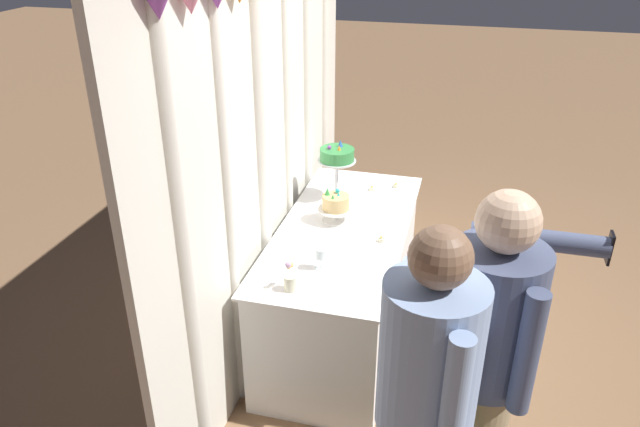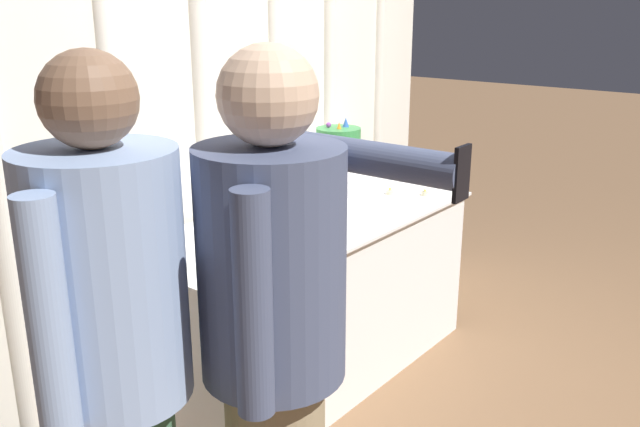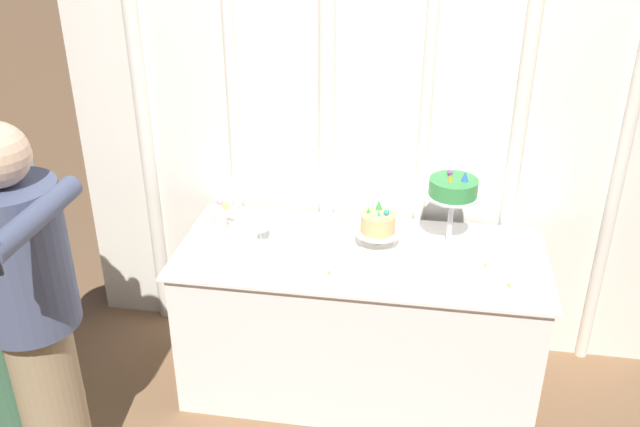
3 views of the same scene
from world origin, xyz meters
name	(u,v)px [view 2 (image 2 of 3)]	position (x,y,z in m)	size (l,w,h in m)	color
ground_plane	(326,377)	(0.00, 0.00, 0.00)	(24.00, 24.00, 0.00)	#846042
draped_curtain	(234,56)	(-0.01, 0.54, 1.50)	(3.18, 0.21, 2.64)	white
cake_table	(310,297)	(0.00, 0.10, 0.40)	(1.75, 0.77, 0.79)	white
cake_display_nearleft	(307,189)	(0.07, 0.17, 0.90)	(0.22, 0.22, 0.22)	silver
cake_display_nearright	(338,141)	(0.41, 0.24, 1.07)	(0.25, 0.25, 0.39)	silver
wine_glass	(230,226)	(-0.49, 0.12, 0.88)	(0.06, 0.06, 0.13)	silver
flower_vase	(169,243)	(-0.72, 0.22, 0.85)	(0.09, 0.07, 0.16)	beige
tealight_far_left	(338,233)	(-0.12, -0.15, 0.80)	(0.04, 0.04, 0.04)	beige
tealight_near_left	(390,192)	(0.57, 0.03, 0.80)	(0.04, 0.04, 0.04)	beige
tealight_near_right	(425,193)	(0.67, -0.12, 0.80)	(0.04, 0.04, 0.04)	beige
guest_man_dark_suit	(116,377)	(-1.50, -0.53, 0.90)	(0.48, 0.48, 1.66)	#3D6B4C
guest_girl_blue_dress	(276,349)	(-1.18, -0.75, 0.91)	(0.50, 0.65, 1.66)	#9E8966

